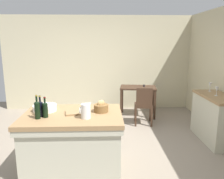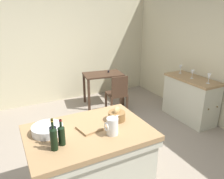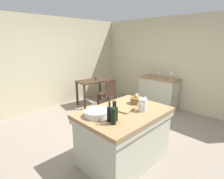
{
  "view_description": "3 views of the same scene",
  "coord_description": "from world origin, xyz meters",
  "px_view_note": "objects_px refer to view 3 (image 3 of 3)",
  "views": [
    {
      "loc": [
        0.11,
        -3.69,
        1.88
      ],
      "look_at": [
        0.27,
        0.27,
        1.04
      ],
      "focal_mm": 35.61,
      "sensor_mm": 36.0,
      "label": 1
    },
    {
      "loc": [
        -1.12,
        -2.74,
        2.19
      ],
      "look_at": [
        0.32,
        0.06,
        1.05
      ],
      "focal_mm": 35.55,
      "sensor_mm": 36.0,
      "label": 2
    },
    {
      "loc": [
        -2.27,
        -2.29,
        1.94
      ],
      "look_at": [
        0.2,
        0.19,
        0.96
      ],
      "focal_mm": 28.09,
      "sensor_mm": 36.0,
      "label": 3
    }
  ],
  "objects_px": {
    "writing_desk": "(93,84)",
    "wine_glass_middle": "(149,72)",
    "side_cabinet": "(158,92)",
    "wine_glass_far_left": "(171,75)",
    "bread_basket": "(136,100)",
    "wine_bottle_amber": "(109,113)",
    "wine_bottle_green": "(113,115)",
    "pitcher": "(143,105)",
    "wooden_chair": "(108,93)",
    "cutting_board": "(125,109)",
    "wash_bowl": "(96,113)",
    "wine_bottle_dark": "(115,113)",
    "wine_glass_left": "(159,74)",
    "island_table": "(124,134)"
  },
  "relations": [
    {
      "from": "pitcher",
      "to": "wine_glass_left",
      "type": "relative_size",
      "value": 1.4
    },
    {
      "from": "bread_basket",
      "to": "wine_bottle_amber",
      "type": "distance_m",
      "value": 0.85
    },
    {
      "from": "pitcher",
      "to": "wine_bottle_green",
      "type": "distance_m",
      "value": 0.64
    },
    {
      "from": "wooden_chair",
      "to": "wine_glass_left",
      "type": "bearing_deg",
      "value": -36.39
    },
    {
      "from": "wine_bottle_green",
      "to": "bread_basket",
      "type": "bearing_deg",
      "value": 17.54
    },
    {
      "from": "wooden_chair",
      "to": "wash_bowl",
      "type": "bearing_deg",
      "value": -137.59
    },
    {
      "from": "wine_glass_left",
      "to": "wine_glass_far_left",
      "type": "bearing_deg",
      "value": -86.19
    },
    {
      "from": "pitcher",
      "to": "wine_bottle_green",
      "type": "relative_size",
      "value": 0.74
    },
    {
      "from": "wine_bottle_amber",
      "to": "wine_glass_middle",
      "type": "xyz_separation_m",
      "value": [
        3.05,
        1.4,
        0.03
      ]
    },
    {
      "from": "wine_bottle_dark",
      "to": "island_table",
      "type": "bearing_deg",
      "value": 21.99
    },
    {
      "from": "writing_desk",
      "to": "wine_glass_middle",
      "type": "relative_size",
      "value": 5.36
    },
    {
      "from": "island_table",
      "to": "bread_basket",
      "type": "relative_size",
      "value": 6.64
    },
    {
      "from": "wash_bowl",
      "to": "wine_bottle_green",
      "type": "height_order",
      "value": "wine_bottle_green"
    },
    {
      "from": "wine_bottle_green",
      "to": "wine_glass_middle",
      "type": "bearing_deg",
      "value": 26.01
    },
    {
      "from": "wash_bowl",
      "to": "wine_glass_left",
      "type": "distance_m",
      "value": 3.09
    },
    {
      "from": "writing_desk",
      "to": "wash_bowl",
      "type": "distance_m",
      "value": 2.9
    },
    {
      "from": "wooden_chair",
      "to": "bread_basket",
      "type": "relative_size",
      "value": 4.19
    },
    {
      "from": "writing_desk",
      "to": "bread_basket",
      "type": "xyz_separation_m",
      "value": [
        -0.92,
        -2.37,
        0.3
      ]
    },
    {
      "from": "island_table",
      "to": "wine_glass_far_left",
      "type": "bearing_deg",
      "value": 11.75
    },
    {
      "from": "wine_bottle_green",
      "to": "wine_glass_left",
      "type": "relative_size",
      "value": 1.9
    },
    {
      "from": "side_cabinet",
      "to": "wine_bottle_dark",
      "type": "bearing_deg",
      "value": -160.27
    },
    {
      "from": "island_table",
      "to": "wine_glass_left",
      "type": "height_order",
      "value": "wine_glass_left"
    },
    {
      "from": "cutting_board",
      "to": "wine_glass_left",
      "type": "xyz_separation_m",
      "value": [
        2.52,
        0.88,
        0.13
      ]
    },
    {
      "from": "wine_bottle_green",
      "to": "wash_bowl",
      "type": "bearing_deg",
      "value": 88.97
    },
    {
      "from": "wooden_chair",
      "to": "pitcher",
      "type": "distance_m",
      "value": 2.36
    },
    {
      "from": "wine_bottle_amber",
      "to": "wine_glass_far_left",
      "type": "distance_m",
      "value": 3.08
    },
    {
      "from": "side_cabinet",
      "to": "wine_bottle_green",
      "type": "bearing_deg",
      "value": -159.92
    },
    {
      "from": "writing_desk",
      "to": "bread_basket",
      "type": "bearing_deg",
      "value": -111.21
    },
    {
      "from": "writing_desk",
      "to": "wine_glass_left",
      "type": "bearing_deg",
      "value": -51.09
    },
    {
      "from": "cutting_board",
      "to": "wine_bottle_green",
      "type": "bearing_deg",
      "value": -155.5
    },
    {
      "from": "wash_bowl",
      "to": "wine_glass_left",
      "type": "bearing_deg",
      "value": 14.1
    },
    {
      "from": "side_cabinet",
      "to": "writing_desk",
      "type": "xyz_separation_m",
      "value": [
        -1.26,
        1.53,
        0.19
      ]
    },
    {
      "from": "wash_bowl",
      "to": "bread_basket",
      "type": "height_order",
      "value": "bread_basket"
    },
    {
      "from": "island_table",
      "to": "side_cabinet",
      "type": "distance_m",
      "value": 2.75
    },
    {
      "from": "side_cabinet",
      "to": "island_table",
      "type": "bearing_deg",
      "value": -160.57
    },
    {
      "from": "wooden_chair",
      "to": "pitcher",
      "type": "height_order",
      "value": "pitcher"
    },
    {
      "from": "writing_desk",
      "to": "cutting_board",
      "type": "relative_size",
      "value": 3.17
    },
    {
      "from": "island_table",
      "to": "wine_glass_far_left",
      "type": "distance_m",
      "value": 2.71
    },
    {
      "from": "cutting_board",
      "to": "side_cabinet",
      "type": "bearing_deg",
      "value": 19.2
    },
    {
      "from": "cutting_board",
      "to": "bread_basket",
      "type": "bearing_deg",
      "value": 7.18
    },
    {
      "from": "pitcher",
      "to": "wine_glass_far_left",
      "type": "xyz_separation_m",
      "value": [
        2.39,
        0.74,
        0.05
      ]
    },
    {
      "from": "wooden_chair",
      "to": "wine_glass_far_left",
      "type": "height_order",
      "value": "wine_glass_far_left"
    },
    {
      "from": "side_cabinet",
      "to": "wine_bottle_amber",
      "type": "bearing_deg",
      "value": -161.36
    },
    {
      "from": "side_cabinet",
      "to": "wash_bowl",
      "type": "bearing_deg",
      "value": -165.99
    },
    {
      "from": "writing_desk",
      "to": "wine_bottle_dark",
      "type": "height_order",
      "value": "wine_bottle_dark"
    },
    {
      "from": "pitcher",
      "to": "wine_bottle_green",
      "type": "height_order",
      "value": "wine_bottle_green"
    },
    {
      "from": "wash_bowl",
      "to": "bread_basket",
      "type": "xyz_separation_m",
      "value": [
        0.84,
        -0.09,
        0.02
      ]
    },
    {
      "from": "wine_glass_left",
      "to": "wooden_chair",
      "type": "bearing_deg",
      "value": 143.61
    },
    {
      "from": "side_cabinet",
      "to": "wine_glass_far_left",
      "type": "height_order",
      "value": "wine_glass_far_left"
    },
    {
      "from": "wine_bottle_dark",
      "to": "writing_desk",
      "type": "bearing_deg",
      "value": 57.05
    }
  ]
}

